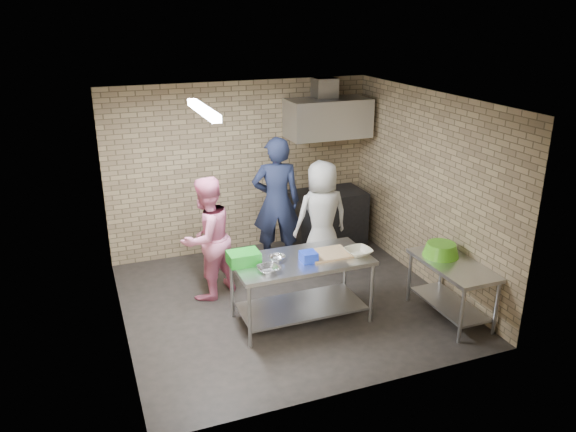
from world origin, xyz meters
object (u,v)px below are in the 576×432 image
(side_counter, at_px, (451,290))
(bottle_green, at_px, (348,120))
(stove, at_px, (327,218))
(blue_tub, at_px, (309,257))
(man_navy, at_px, (276,202))
(prep_table, at_px, (301,289))
(bottle_red, at_px, (326,120))
(green_crate, at_px, (244,258))
(woman_pink, at_px, (207,238))
(woman_white, at_px, (322,216))
(green_basin, at_px, (441,249))

(side_counter, distance_m, bottle_green, 3.41)
(stove, distance_m, blue_tub, 2.62)
(bottle_green, relative_size, man_navy, 0.08)
(prep_table, bearing_deg, bottle_green, 53.04)
(side_counter, bearing_deg, bottle_red, 97.62)
(green_crate, relative_size, woman_pink, 0.22)
(bottle_green, bearing_deg, man_navy, -155.66)
(woman_pink, xyz_separation_m, woman_white, (1.78, 0.22, -0.00))
(green_basin, distance_m, woman_white, 1.88)
(blue_tub, bearing_deg, stove, 60.08)
(green_basin, bearing_deg, bottle_red, 97.90)
(stove, height_order, green_basin, green_basin)
(bottle_red, xyz_separation_m, woman_pink, (-2.32, -1.32, -1.19))
(woman_white, bearing_deg, stove, -119.27)
(stove, bearing_deg, bottle_green, 28.07)
(bottle_red, relative_size, woman_pink, 0.11)
(prep_table, height_order, blue_tub, blue_tub)
(woman_pink, bearing_deg, bottle_green, 175.87)
(bottle_red, bearing_deg, side_counter, -82.38)
(green_basin, xyz_separation_m, woman_pink, (-2.70, 1.42, 0.01))
(side_counter, relative_size, bottle_red, 6.67)
(green_crate, bearing_deg, blue_tub, -16.35)
(man_navy, bearing_deg, blue_tub, 96.56)
(side_counter, xyz_separation_m, woman_white, (-0.94, 1.89, 0.46))
(man_navy, bearing_deg, prep_table, 94.47)
(stove, distance_m, green_crate, 2.90)
(man_navy, bearing_deg, bottle_red, -134.14)
(woman_white, bearing_deg, man_navy, -36.74)
(side_counter, height_order, bottle_green, bottle_green)
(stove, relative_size, woman_pink, 0.71)
(woman_white, bearing_deg, side_counter, 116.89)
(green_basin, bearing_deg, side_counter, -85.43)
(bottle_green, height_order, woman_white, bottle_green)
(man_navy, xyz_separation_m, woman_pink, (-1.22, -0.65, -0.15))
(stove, height_order, man_navy, man_navy)
(blue_tub, distance_m, woman_pink, 1.51)
(prep_table, distance_m, green_basin, 1.85)
(green_basin, relative_size, bottle_red, 2.56)
(stove, relative_size, bottle_green, 8.00)
(woman_pink, bearing_deg, man_navy, 177.77)
(side_counter, xyz_separation_m, man_navy, (-1.50, 2.31, 0.62))
(green_crate, distance_m, blue_tub, 0.78)
(green_crate, relative_size, green_basin, 0.81)
(bottle_red, bearing_deg, woman_pink, -150.30)
(stove, bearing_deg, bottle_red, 78.23)
(green_basin, height_order, woman_white, woman_white)
(side_counter, relative_size, stove, 1.00)
(stove, relative_size, green_crate, 3.21)
(stove, height_order, blue_tub, blue_tub)
(blue_tub, bearing_deg, bottle_red, 61.63)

